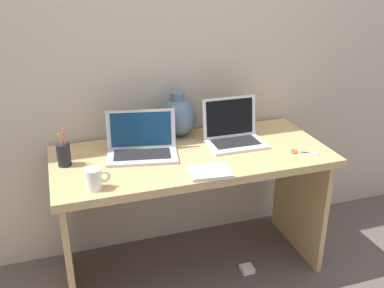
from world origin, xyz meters
name	(u,v)px	position (x,y,z in m)	size (l,w,h in m)	color
ground_plane	(192,266)	(0.00, 0.00, 0.00)	(6.00, 6.00, 0.00)	#564C47
back_wall	(172,46)	(0.00, 0.36, 1.20)	(4.40, 0.04, 2.40)	#BCAD99
desk	(192,180)	(0.00, 0.00, 0.56)	(1.41, 0.64, 0.72)	tan
laptop_left	(142,143)	(-0.25, 0.07, 0.78)	(0.39, 0.28, 0.22)	#B2B2B7
laptop_right	(233,131)	(0.25, 0.07, 0.78)	(0.31, 0.23, 0.23)	silver
green_vase	(178,116)	(0.00, 0.26, 0.83)	(0.21, 0.21, 0.25)	slate
notebook_stack	(210,172)	(0.01, -0.25, 0.73)	(0.19, 0.15, 0.02)	silver
coffee_mug	(94,179)	(-0.52, -0.23, 0.77)	(0.11, 0.07, 0.10)	white
pen_cup	(64,154)	(-0.63, 0.05, 0.78)	(0.06, 0.06, 0.18)	black
scissors	(300,152)	(0.53, -0.17, 0.72)	(0.14, 0.10, 0.01)	#B7B7BC
power_brick	(247,269)	(0.28, -0.14, 0.01)	(0.07, 0.07, 0.03)	white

